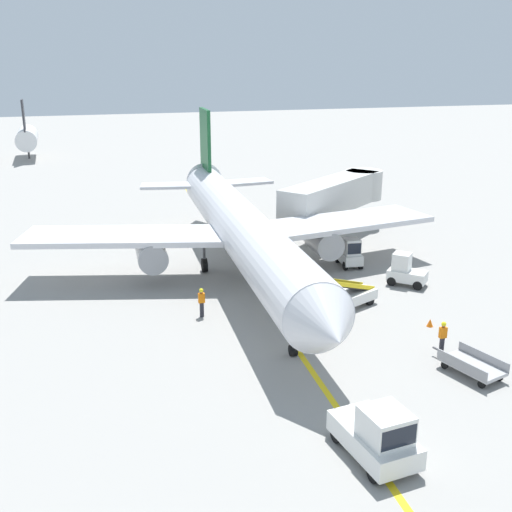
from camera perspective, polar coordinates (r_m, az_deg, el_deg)
name	(u,v)px	position (r m, az deg, el deg)	size (l,w,h in m)	color
ground_plane	(280,346)	(31.30, 2.26, -8.45)	(300.00, 300.00, 0.00)	gray
taxi_line_yellow	(268,308)	(35.92, 1.15, -4.87)	(0.30, 80.00, 0.01)	yellow
airliner	(240,227)	(40.13, -1.52, 2.72)	(28.53, 35.34, 10.10)	silver
jet_bridge	(340,193)	(50.51, 7.83, 5.83)	(11.82, 9.54, 4.85)	beige
pushback_tug	(378,435)	(23.22, 11.31, -16.12)	(2.21, 3.75, 2.20)	silver
baggage_tug_near_wing	(405,271)	(40.39, 13.80, -1.40)	(2.60, 2.63, 2.10)	silver
baggage_tug_by_cargo_door	(350,254)	(43.28, 8.80, 0.20)	(1.60, 2.54, 2.10)	silver
belt_loader_forward_hold	(346,295)	(36.01, 8.42, -3.68)	(5.10, 3.06, 2.59)	silver
baggage_cart_loaded	(472,365)	(30.15, 19.55, -9.63)	(2.19, 3.84, 0.94)	#A5A5A8
ground_crew_marshaller	(443,337)	(31.55, 17.08, -7.22)	(0.36, 0.24, 1.70)	#26262D
ground_crew_wing_walker	(202,302)	(34.53, -5.12, -4.27)	(0.36, 0.24, 1.70)	#26262D
safety_cone_nose_right	(430,323)	(34.73, 15.99, -6.02)	(0.36, 0.36, 0.44)	orange
distant_aircraft_mid_left	(27,137)	(97.90, -20.66, 10.39)	(3.00, 10.10, 8.80)	silver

